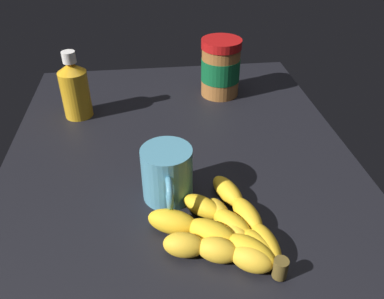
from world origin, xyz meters
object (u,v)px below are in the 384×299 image
at_px(banana_bunch, 227,232).
at_px(coffee_mug, 167,174).
at_px(honey_bottle, 75,89).
at_px(peanut_butter_jar, 221,68).

height_order(banana_bunch, coffee_mug, coffee_mug).
bearing_deg(banana_bunch, coffee_mug, 36.23).
relative_size(banana_bunch, coffee_mug, 1.78).
bearing_deg(honey_bottle, peanut_butter_jar, -78.54).
bearing_deg(peanut_butter_jar, banana_bunch, 171.12).
relative_size(peanut_butter_jar, honey_bottle, 0.92).
relative_size(honey_bottle, coffee_mug, 1.24).
height_order(honey_bottle, coffee_mug, honey_bottle).
bearing_deg(coffee_mug, peanut_butter_jar, -22.78).
bearing_deg(peanut_butter_jar, coffee_mug, 157.22).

